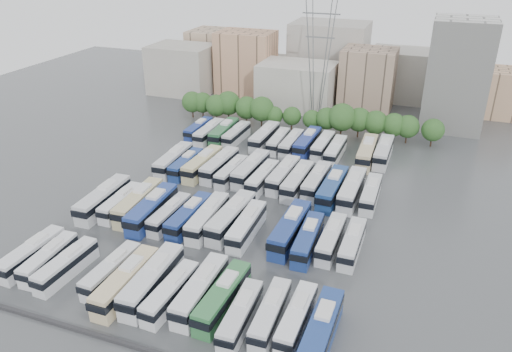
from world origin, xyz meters
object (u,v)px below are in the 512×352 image
(bus_r1_s10, at_px, (290,229))
(bus_r2_s13, at_px, (371,194))
(bus_r0_s2, at_px, (66,265))
(bus_r3_s9, at_px, (323,145))
(bus_r0_s4, at_px, (112,270))
(bus_r0_s12, at_px, (297,318))
(bus_r2_s10, at_px, (316,181))
(bus_r0_s1, at_px, (49,258))
(bus_r3_s3, at_px, (236,134))
(bus_r3_s12, at_px, (367,152))
(bus_r3_s13, at_px, (383,152))
(bus_r1_s1, at_px, (121,202))
(bus_r2_s2, at_px, (186,164))
(bus_r1_s3, at_px, (152,209))
(bus_r1_s4, at_px, (169,214))
(bus_r0_s5, at_px, (126,281))
(bus_r1_s12, at_px, (331,238))
(bus_r0_s9, at_px, (223,297))
(bus_r2_s3, at_px, (203,164))
(bus_r2_s5, at_px, (232,172))
(bus_r2_s6, at_px, (251,169))
(electricity_pylon, at_px, (319,48))
(bus_r1_s8, at_px, (247,226))
(bus_r3_s0, at_px, (199,129))
(bus_r1_s6, at_px, (208,217))
(bus_r1_s13, at_px, (352,243))
(bus_r0_s0, at_px, (32,253))
(bus_r2_s7, at_px, (263,178))
(bus_r3_s6, at_px, (278,141))
(bus_r0_s11, at_px, (270,313))
(bus_r2_s8, at_px, (283,175))
(bus_r3_s8, at_px, (307,142))
(bus_r3_s5, at_px, (264,137))
(bus_r2_s1, at_px, (174,160))
(bus_r2_s11, at_px, (332,188))
(bus_r0_s10, at_px, (241,315))
(apartment_tower, at_px, (457,75))
(bus_r1_s2, at_px, (139,202))
(bus_r1_s5, at_px, (189,216))
(bus_r3_s2, at_px, (224,132))
(bus_r3_s10, at_px, (336,150))
(bus_r0_s8, at_px, (200,290))
(bus_r0_s13, at_px, (321,331))
(bus_r1_s11, at_px, (308,239))
(bus_r2_s9, at_px, (298,181))
(bus_r2_s12, at_px, (352,189))

(bus_r1_s10, xyz_separation_m, bus_r2_s13, (9.92, 16.61, -0.31))
(bus_r0_s2, xyz_separation_m, bus_r3_s9, (23.35, 55.08, 0.09))
(bus_r0_s4, bearing_deg, bus_r0_s12, 1.51)
(bus_r2_s10, distance_m, bus_r3_s9, 18.05)
(bus_r0_s1, relative_size, bus_r3_s3, 0.95)
(bus_r3_s12, bearing_deg, bus_r3_s13, 25.93)
(bus_r1_s1, bearing_deg, bus_r2_s2, 78.68)
(bus_r2_s10, bearing_deg, bus_r2_s13, -5.28)
(bus_r1_s3, bearing_deg, bus_r1_s4, -0.98)
(bus_r0_s5, xyz_separation_m, bus_r1_s12, (23.05, 19.84, -0.22))
(bus_r0_s9, xyz_separation_m, bus_r2_s3, (-20.00, 35.64, 0.09))
(bus_r2_s5, distance_m, bus_r2_s6, 3.79)
(electricity_pylon, xyz_separation_m, bus_r2_s3, (-13.67, -37.58, -16.67))
(bus_r1_s8, relative_size, bus_r3_s0, 1.11)
(bus_r1_s6, relative_size, bus_r1_s13, 1.12)
(bus_r0_s0, relative_size, bus_r1_s4, 1.05)
(bus_r2_s7, height_order, bus_r3_s6, bus_r2_s7)
(bus_r0_s11, xyz_separation_m, bus_r1_s6, (-16.74, 17.70, 0.23))
(bus_r2_s8, xyz_separation_m, bus_r3_s8, (0.09, 17.38, 0.06))
(bus_r2_s13, height_order, bus_r3_s5, bus_r3_s5)
(bus_r2_s1, bearing_deg, bus_r2_s11, -3.99)
(bus_r0_s10, xyz_separation_m, bus_r1_s3, (-23.22, 18.31, 0.39))
(apartment_tower, distance_m, bus_r0_s10, 87.00)
(bus_r1_s2, height_order, bus_r2_s8, bus_r1_s2)
(bus_r1_s5, relative_size, bus_r2_s3, 0.94)
(bus_r0_s9, distance_m, bus_r3_s2, 58.24)
(bus_r2_s5, bearing_deg, bus_r0_s11, -57.76)
(bus_r3_s12, bearing_deg, bus_r2_s13, -80.20)
(bus_r3_s10, bearing_deg, bus_r2_s3, -143.97)
(bus_r0_s8, distance_m, bus_r3_s13, 56.51)
(bus_r3_s3, bearing_deg, bus_r0_s8, -70.93)
(bus_r2_s11, bearing_deg, bus_r2_s7, -179.06)
(bus_r0_s5, bearing_deg, bus_r0_s13, -0.37)
(bus_r0_s2, height_order, bus_r2_s13, bus_r2_s13)
(bus_r0_s1, xyz_separation_m, bus_r3_s3, (6.59, 54.18, 0.10))
(bus_r0_s4, height_order, bus_r3_s13, bus_r3_s13)
(bus_r3_s8, height_order, bus_r3_s13, bus_r3_s8)
(bus_r0_s1, xyz_separation_m, bus_r1_s12, (36.57, 18.87, 0.09))
(bus_r2_s2, height_order, bus_r3_s9, bus_r3_s9)
(bus_r0_s13, distance_m, bus_r3_s9, 57.14)
(bus_r1_s10, height_order, bus_r3_s10, bus_r1_s10)
(bus_r0_s4, relative_size, bus_r1_s10, 0.82)
(bus_r0_s8, xyz_separation_m, bus_r1_s8, (-0.11, 16.70, -0.06))
(bus_r2_s2, height_order, bus_r2_s5, bus_r2_s2)
(bus_r2_s7, bearing_deg, bus_r3_s13, 48.01)
(bus_r0_s1, height_order, bus_r3_s0, bus_r3_s0)
(bus_r1_s11, height_order, bus_r2_s9, bus_r2_s9)
(bus_r1_s1, relative_size, bus_r2_s12, 0.83)
(bus_r2_s5, distance_m, bus_r2_s7, 6.61)
(bus_r0_s4, xyz_separation_m, bus_r1_s13, (29.72, 18.06, 0.02))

